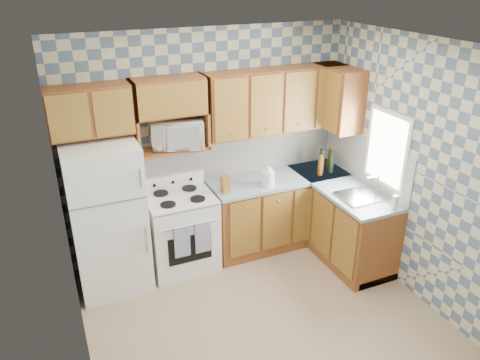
{
  "coord_description": "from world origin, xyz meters",
  "views": [
    {
      "loc": [
        -1.73,
        -3.31,
        3.29
      ],
      "look_at": [
        0.05,
        0.75,
        1.25
      ],
      "focal_mm": 35.0,
      "sensor_mm": 36.0,
      "label": 1
    }
  ],
  "objects_px": {
    "stove_body": "(181,232)",
    "microwave": "(177,133)",
    "electric_kettle": "(268,178)",
    "refrigerator": "(108,218)"
  },
  "relations": [
    {
      "from": "stove_body",
      "to": "microwave",
      "type": "distance_m",
      "value": 1.17
    },
    {
      "from": "microwave",
      "to": "electric_kettle",
      "type": "height_order",
      "value": "microwave"
    },
    {
      "from": "stove_body",
      "to": "electric_kettle",
      "type": "height_order",
      "value": "electric_kettle"
    },
    {
      "from": "stove_body",
      "to": "microwave",
      "type": "height_order",
      "value": "microwave"
    },
    {
      "from": "refrigerator",
      "to": "stove_body",
      "type": "bearing_deg",
      "value": 1.78
    },
    {
      "from": "stove_body",
      "to": "microwave",
      "type": "bearing_deg",
      "value": 67.21
    },
    {
      "from": "refrigerator",
      "to": "electric_kettle",
      "type": "relative_size",
      "value": 8.92
    },
    {
      "from": "microwave",
      "to": "electric_kettle",
      "type": "distance_m",
      "value": 1.18
    },
    {
      "from": "refrigerator",
      "to": "microwave",
      "type": "bearing_deg",
      "value": 12.81
    },
    {
      "from": "stove_body",
      "to": "microwave",
      "type": "relative_size",
      "value": 1.6
    }
  ]
}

